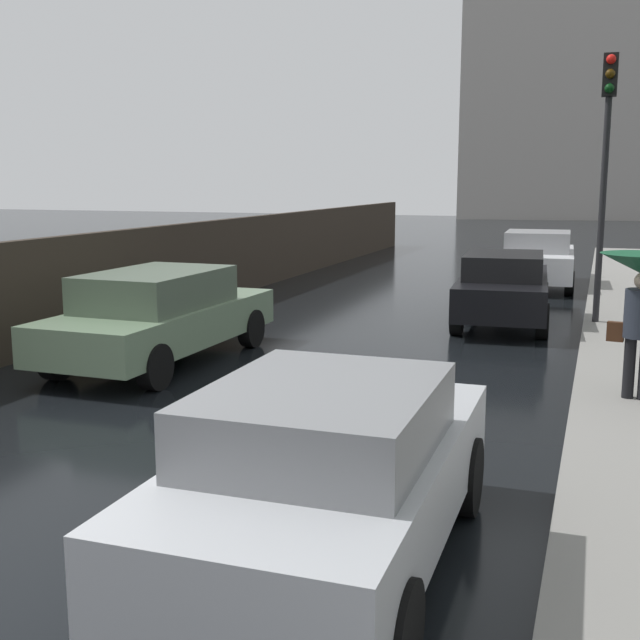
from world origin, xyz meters
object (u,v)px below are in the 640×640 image
(car_green_far_lane, at_px, (160,315))
(traffic_light, at_px, (606,141))
(car_white_near_kerb, at_px, (537,259))
(car_black_mid_road, at_px, (504,286))
(car_silver_far_ahead, at_px, (330,471))

(car_green_far_lane, distance_m, traffic_light, 8.64)
(car_white_near_kerb, bearing_deg, traffic_light, -77.53)
(car_white_near_kerb, xyz_separation_m, traffic_light, (1.55, -5.89, 2.75))
(car_black_mid_road, bearing_deg, traffic_light, -5.82)
(car_white_near_kerb, distance_m, car_black_mid_road, 5.85)
(car_black_mid_road, xyz_separation_m, car_green_far_lane, (-4.57, -5.27, 0.02))
(car_white_near_kerb, relative_size, traffic_light, 0.92)
(car_white_near_kerb, xyz_separation_m, car_green_far_lane, (-4.76, -11.12, 0.01))
(car_black_mid_road, relative_size, traffic_light, 0.96)
(car_white_near_kerb, distance_m, car_green_far_lane, 12.09)
(car_black_mid_road, bearing_deg, car_white_near_kerb, 83.98)
(car_white_near_kerb, height_order, traffic_light, traffic_light)
(car_white_near_kerb, xyz_separation_m, car_silver_far_ahead, (-0.15, -16.57, 0.00))
(car_black_mid_road, bearing_deg, car_silver_far_ahead, -93.94)
(car_white_near_kerb, bearing_deg, car_silver_far_ahead, -92.78)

